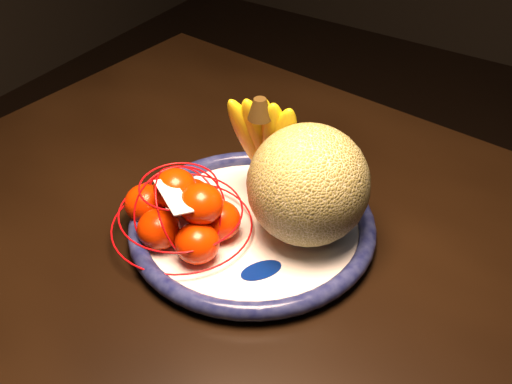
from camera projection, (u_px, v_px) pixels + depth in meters
The scene contains 6 objects.
dining_table at pixel (346, 322), 0.90m from camera, with size 1.54×1.02×0.73m.
fruit_bowl at pixel (252, 226), 0.92m from camera, with size 0.35×0.35×0.03m.
cantaloupe at pixel (308, 185), 0.86m from camera, with size 0.17×0.17×0.17m, color olive.
banana_bunch at pixel (267, 138), 0.92m from camera, with size 0.13×0.13×0.20m.
mandarin_bag at pixel (183, 212), 0.88m from camera, with size 0.26×0.26×0.13m.
price_tag at pixel (173, 196), 0.84m from camera, with size 0.07×0.03×0.00m, color white.
Camera 1 is at (0.21, -0.64, 1.35)m, focal length 45.00 mm.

